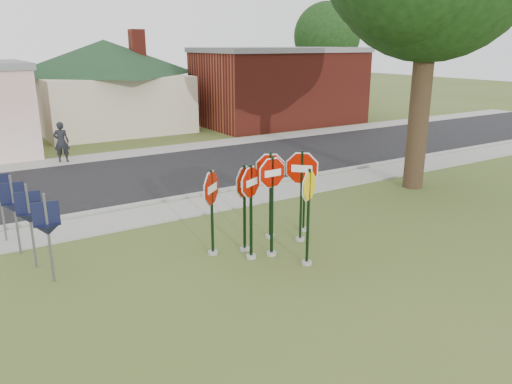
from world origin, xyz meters
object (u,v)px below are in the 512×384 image
stop_sign_left (251,200)px  pedestrian (61,142)px  stop_sign_yellow (308,206)px  stop_sign_center (272,193)px

stop_sign_left → pedestrian: stop_sign_left is taller
stop_sign_yellow → pedestrian: size_ratio=1.37×
stop_sign_center → pedestrian: bearing=99.6°
stop_sign_left → pedestrian: bearing=97.4°
stop_sign_yellow → stop_sign_center: bearing=114.9°
stop_sign_center → stop_sign_yellow: 0.98m
stop_sign_center → pedestrian: 13.14m
stop_sign_yellow → pedestrian: 14.07m
pedestrian → stop_sign_yellow: bearing=120.8°
stop_sign_left → pedestrian: 12.94m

